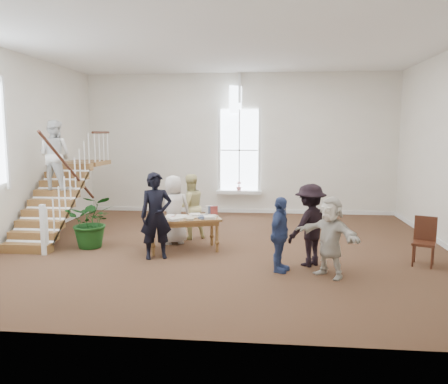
# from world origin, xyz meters

# --- Properties ---
(ground) EXTENTS (10.00, 10.00, 0.00)m
(ground) POSITION_xyz_m (0.00, 0.00, 0.00)
(ground) COLOR #42261A
(ground) RESTS_ON ground
(room_shell) EXTENTS (10.49, 10.00, 10.00)m
(room_shell) POSITION_xyz_m (-0.00, 4.39, 0.40)
(room_shell) COLOR beige
(room_shell) RESTS_ON ground
(staircase) EXTENTS (1.10, 4.10, 2.92)m
(staircase) POSITION_xyz_m (-4.34, 0.75, 1.62)
(staircase) COLOR brown
(staircase) RESTS_ON ground
(library_table) EXTENTS (1.76, 1.25, 0.81)m
(library_table) POSITION_xyz_m (-0.90, -0.30, 0.67)
(library_table) COLOR brown
(library_table) RESTS_ON ground
(police_officer) EXTENTS (0.77, 0.65, 1.81)m
(police_officer) POSITION_xyz_m (-1.38, -0.96, 0.90)
(police_officer) COLOR black
(police_officer) RESTS_ON ground
(elderly_woman) EXTENTS (0.94, 0.78, 1.63)m
(elderly_woman) POSITION_xyz_m (-1.28, 0.29, 0.82)
(elderly_woman) COLOR silver
(elderly_woman) RESTS_ON ground
(person_yellow) EXTENTS (0.99, 0.94, 1.61)m
(person_yellow) POSITION_xyz_m (-0.98, 0.79, 0.80)
(person_yellow) COLOR #D6CB86
(person_yellow) RESTS_ON ground
(woman_cluster_a) EXTENTS (0.62, 0.91, 1.43)m
(woman_cluster_a) POSITION_xyz_m (1.15, -1.59, 0.72)
(woman_cluster_a) COLOR navy
(woman_cluster_a) RESTS_ON ground
(woman_cluster_b) EXTENTS (1.19, 1.15, 1.63)m
(woman_cluster_b) POSITION_xyz_m (1.75, -1.14, 0.81)
(woman_cluster_b) COLOR black
(woman_cluster_b) RESTS_ON ground
(woman_cluster_c) EXTENTS (1.30, 1.27, 1.48)m
(woman_cluster_c) POSITION_xyz_m (2.05, -1.79, 0.74)
(woman_cluster_c) COLOR silver
(woman_cluster_c) RESTS_ON ground
(floor_plant) EXTENTS (1.30, 1.20, 1.22)m
(floor_plant) POSITION_xyz_m (-3.08, -0.24, 0.61)
(floor_plant) COLOR #133E13
(floor_plant) RESTS_ON ground
(side_chair) EXTENTS (0.55, 0.55, 0.97)m
(side_chair) POSITION_xyz_m (4.03, -0.87, 0.54)
(side_chair) COLOR black
(side_chair) RESTS_ON ground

